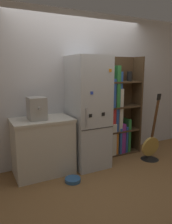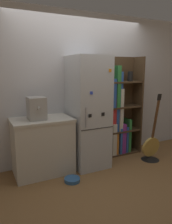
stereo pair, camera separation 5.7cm
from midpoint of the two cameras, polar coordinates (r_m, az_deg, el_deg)
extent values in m
plane|color=olive|center=(3.85, 0.91, -14.00)|extent=(16.00, 16.00, 0.00)
cube|color=silver|center=(3.92, -2.32, 6.26)|extent=(8.00, 0.05, 2.60)
cube|color=silver|center=(3.65, 0.07, -0.05)|extent=(0.58, 0.66, 1.85)
cube|color=#333333|center=(3.42, 2.63, -4.34)|extent=(0.56, 0.01, 0.01)
cube|color=#B2B2B7|center=(3.26, -0.29, -1.45)|extent=(0.02, 0.02, 0.30)
cube|color=orange|center=(3.40, 5.91, 10.76)|extent=(0.05, 0.01, 0.05)
cube|color=black|center=(3.41, 4.06, -0.57)|extent=(0.06, 0.01, 0.05)
cube|color=black|center=(3.30, 0.68, -1.00)|extent=(0.05, 0.01, 0.05)
cube|color=blue|center=(3.25, 1.03, 4.99)|extent=(0.05, 0.01, 0.05)
cube|color=#4C3823|center=(4.00, 4.31, 1.00)|extent=(0.03, 0.33, 1.86)
cube|color=#4C3823|center=(4.44, 12.65, 1.77)|extent=(0.03, 0.33, 1.86)
cube|color=#4C3823|center=(4.32, 7.55, 1.71)|extent=(0.78, 0.03, 1.86)
cube|color=#4C3823|center=(4.45, 8.34, -10.28)|extent=(0.72, 0.30, 0.03)
cube|color=#4C3823|center=(4.31, 8.51, -4.70)|extent=(0.72, 0.30, 0.03)
cube|color=#4C3823|center=(4.21, 8.69, 1.41)|extent=(0.72, 0.30, 0.03)
cube|color=#4C3823|center=(4.15, 8.89, 7.75)|extent=(0.72, 0.30, 0.03)
cube|color=brown|center=(4.17, 5.05, -6.59)|extent=(0.09, 0.25, 0.67)
cube|color=silver|center=(4.22, 6.13, -6.85)|extent=(0.09, 0.26, 0.60)
cube|color=orange|center=(4.26, 6.94, -5.61)|extent=(0.06, 0.24, 0.76)
cube|color=#2D59B2|center=(4.32, 7.75, -7.17)|extent=(0.04, 0.27, 0.50)
cube|color=purple|center=(4.35, 8.58, -6.58)|extent=(0.08, 0.25, 0.58)
cube|color=#2D59B2|center=(4.41, 9.37, -6.80)|extent=(0.04, 0.25, 0.51)
cube|color=#338C3F|center=(4.42, 10.12, -5.82)|extent=(0.06, 0.23, 0.65)
cube|color=gold|center=(4.08, 5.06, -1.51)|extent=(0.09, 0.21, 0.52)
cube|color=red|center=(4.10, 6.20, -0.25)|extent=(0.08, 0.23, 0.69)
cube|color=#2D59B2|center=(4.15, 7.09, -0.64)|extent=(0.06, 0.22, 0.62)
cube|color=silver|center=(4.17, 7.98, 0.65)|extent=(0.07, 0.24, 0.80)
cube|color=silver|center=(3.98, 5.07, 5.64)|extent=(0.06, 0.21, 0.62)
cube|color=#2D59B2|center=(4.02, 6.03, 4.96)|extent=(0.08, 0.25, 0.52)
cube|color=#338C3F|center=(4.07, 7.13, 6.66)|extent=(0.07, 0.27, 0.75)
cube|color=#2D59B2|center=(4.11, 7.94, 5.94)|extent=(0.05, 0.24, 0.64)
cylinder|color=black|center=(4.26, 10.93, 9.18)|extent=(0.10, 0.10, 0.18)
cube|color=beige|center=(3.55, -11.65, -9.03)|extent=(0.90, 0.58, 0.85)
cube|color=beige|center=(3.43, -11.95, -2.07)|extent=(0.92, 0.60, 0.04)
cube|color=#A5A39E|center=(3.36, -13.20, 0.90)|extent=(0.26, 0.26, 0.34)
cylinder|color=#A5A39E|center=(3.20, -12.51, 0.75)|extent=(0.04, 0.06, 0.04)
cone|color=black|center=(4.27, 15.93, -11.37)|extent=(0.33, 0.33, 0.06)
cylinder|color=gold|center=(4.19, 16.08, -8.67)|extent=(0.37, 0.09, 0.37)
cube|color=brown|center=(4.00, 17.22, -1.78)|extent=(0.04, 0.12, 0.69)
cube|color=black|center=(3.89, 18.12, 3.76)|extent=(0.07, 0.04, 0.11)
cylinder|color=#3366A5|center=(3.38, -3.98, -17.26)|extent=(0.23, 0.23, 0.05)
torus|color=#3366A5|center=(3.37, -3.98, -16.94)|extent=(0.23, 0.23, 0.01)
camera|label=1|loc=(0.03, -90.44, -0.09)|focal=35.00mm
camera|label=2|loc=(0.03, 89.56, 0.09)|focal=35.00mm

